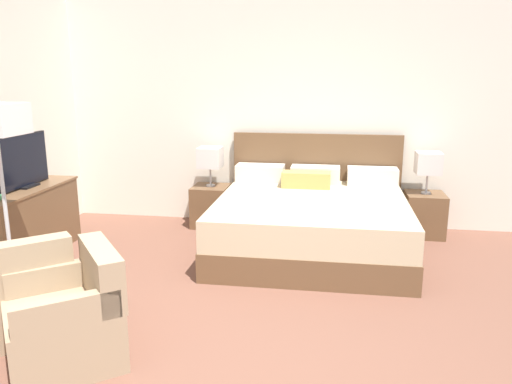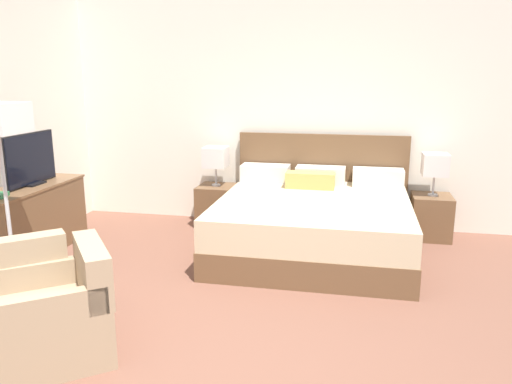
{
  "view_description": "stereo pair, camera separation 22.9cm",
  "coord_description": "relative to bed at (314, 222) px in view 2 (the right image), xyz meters",
  "views": [
    {
      "loc": [
        0.66,
        -2.77,
        1.86
      ],
      "look_at": [
        -0.07,
        1.88,
        0.75
      ],
      "focal_mm": 35.0,
      "sensor_mm": 36.0,
      "label": 1
    },
    {
      "loc": [
        0.88,
        -2.72,
        1.86
      ],
      "look_at": [
        -0.07,
        1.88,
        0.75
      ],
      "focal_mm": 35.0,
      "sensor_mm": 36.0,
      "label": 2
    }
  ],
  "objects": [
    {
      "name": "tv",
      "position": [
        -2.91,
        -0.6,
        0.67
      ],
      "size": [
        0.18,
        0.79,
        0.54
      ],
      "color": "black",
      "rests_on": "dresser"
    },
    {
      "name": "armchair_by_window",
      "position": [
        -2.03,
        -2.12,
        -0.04
      ],
      "size": [
        0.97,
        0.97,
        0.76
      ],
      "color": "#9E8466",
      "rests_on": "ground"
    },
    {
      "name": "table_lamp_left",
      "position": [
        -1.29,
        0.71,
        0.54
      ],
      "size": [
        0.28,
        0.28,
        0.49
      ],
      "color": "#B7B7BC",
      "rests_on": "nightstand_left"
    },
    {
      "name": "dresser",
      "position": [
        -2.91,
        -0.68,
        0.05
      ],
      "size": [
        0.48,
        1.39,
        0.73
      ],
      "color": "brown",
      "rests_on": "ground"
    },
    {
      "name": "table_lamp_right",
      "position": [
        1.29,
        0.71,
        0.54
      ],
      "size": [
        0.28,
        0.28,
        0.49
      ],
      "color": "#B7B7BC",
      "rests_on": "nightstand_right"
    },
    {
      "name": "wall_back",
      "position": [
        -0.45,
        1.03,
        1.07
      ],
      "size": [
        6.65,
        0.06,
        2.79
      ],
      "primitive_type": "cube",
      "color": "silver",
      "rests_on": "ground"
    },
    {
      "name": "nightstand_right",
      "position": [
        1.29,
        0.71,
        -0.07
      ],
      "size": [
        0.44,
        0.46,
        0.51
      ],
      "color": "brown",
      "rests_on": "ground"
    },
    {
      "name": "nightstand_left",
      "position": [
        -1.29,
        0.71,
        -0.07
      ],
      "size": [
        0.44,
        0.46,
        0.51
      ],
      "color": "brown",
      "rests_on": "ground"
    },
    {
      "name": "ground_plane",
      "position": [
        -0.45,
        -2.41,
        -0.32
      ],
      "size": [
        10.25,
        10.25,
        0.0
      ],
      "primitive_type": "plane",
      "color": "brown"
    },
    {
      "name": "bed",
      "position": [
        0.0,
        0.0,
        0.0
      ],
      "size": [
        2.06,
        2.04,
        1.16
      ],
      "color": "brown",
      "rests_on": "ground"
    },
    {
      "name": "armchair_companion",
      "position": [
        -1.47,
        -2.42,
        -0.04
      ],
      "size": [
        0.96,
        0.96,
        0.76
      ],
      "color": "#9E8466",
      "rests_on": "ground"
    }
  ]
}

